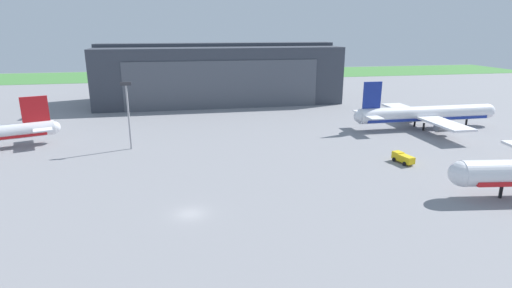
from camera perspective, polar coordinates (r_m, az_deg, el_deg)
name	(u,v)px	position (r m, az deg, el deg)	size (l,w,h in m)	color
ground_plane	(190,214)	(63.80, -9.24, -9.67)	(440.00, 440.00, 0.00)	gray
grass_field_strip	(179,75)	(249.06, -10.84, 9.51)	(440.00, 56.00, 0.08)	#46843F
maintenance_hangar	(218,74)	(157.45, -5.32, 9.84)	(88.19, 32.79, 21.88)	#383D47
airliner_far_left	(426,114)	(123.46, 22.77, 3.88)	(43.16, 36.06, 13.53)	white
pushback_tractor	(403,158)	(90.46, 19.98, -1.84)	(2.95, 5.43, 2.04)	yellow
apron_light_mast	(128,109)	(97.50, -17.57, 4.66)	(2.40, 0.50, 15.69)	#99999E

